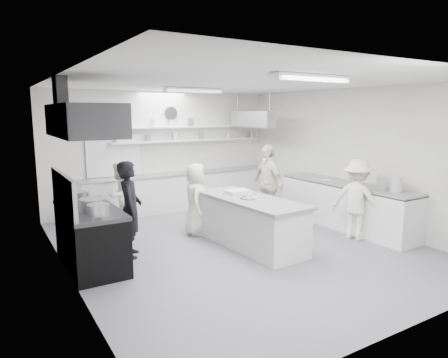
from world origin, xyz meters
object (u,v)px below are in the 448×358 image
cook_back (120,195)px  stove (91,239)px  prep_island (249,223)px  back_counter (180,191)px  cook_stove (130,209)px  right_counter (345,206)px

cook_back → stove: bearing=18.0°
cook_back → prep_island: bearing=81.3°
stove → cook_back: (1.07, 1.94, 0.26)m
back_counter → cook_stove: 3.52m
stove → cook_back: size_ratio=1.26×
prep_island → back_counter: bearing=84.0°
stove → right_counter: (5.25, -0.60, 0.02)m
cook_back → right_counter: bearing=105.6°
stove → cook_back: cook_back is taller
cook_back → back_counter: bearing=162.1°
stove → prep_island: bearing=-10.9°
prep_island → cook_stove: size_ratio=1.41×
prep_island → cook_stove: 2.19m
prep_island → cook_back: (-1.69, 2.47, 0.28)m
back_counter → prep_island: 3.33m
prep_island → cook_stove: bearing=159.9°
stove → cook_back: bearing=61.1°
right_counter → back_counter: bearing=124.7°
right_counter → cook_stove: bearing=171.5°
right_counter → prep_island: (-2.49, 0.07, -0.04)m
cook_stove → right_counter: bearing=-79.0°
right_counter → prep_island: bearing=178.4°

